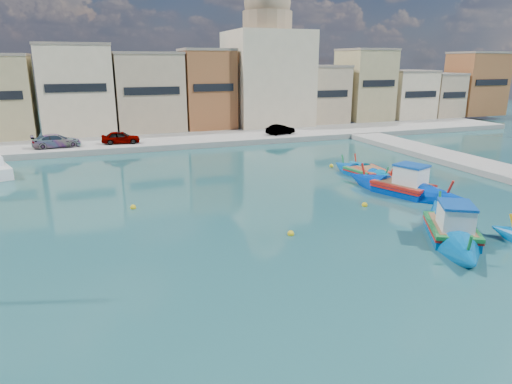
{
  "coord_description": "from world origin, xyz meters",
  "views": [
    {
      "loc": [
        -13.08,
        -18.28,
        8.86
      ],
      "look_at": [
        -4.11,
        6.0,
        1.4
      ],
      "focal_mm": 32.0,
      "sensor_mm": 36.0,
      "label": 1
    }
  ],
  "objects": [
    {
      "name": "mooring_buoys",
      "position": [
        2.72,
        4.39,
        0.08
      ],
      "size": [
        28.24,
        22.38,
        0.36
      ],
      "color": "gold",
      "rests_on": "ground"
    },
    {
      "name": "luzzu_cyan_mid",
      "position": [
        7.67,
        11.47,
        0.24
      ],
      "size": [
        2.5,
        7.98,
        2.32
      ],
      "color": "#0068A0",
      "rests_on": "ground"
    },
    {
      "name": "parked_cars",
      "position": [
        -9.18,
        30.5,
        1.24
      ],
      "size": [
        28.32,
        2.37,
        1.32
      ],
      "color": "#4C1919",
      "rests_on": "north_quay"
    },
    {
      "name": "north_townhouses",
      "position": [
        6.68,
        39.36,
        5.0
      ],
      "size": [
        83.2,
        7.87,
        10.19
      ],
      "color": "tan",
      "rests_on": "ground"
    },
    {
      "name": "luzzu_blue_cabin",
      "position": [
        6.92,
        6.57,
        0.4
      ],
      "size": [
        5.46,
        9.5,
        3.3
      ],
      "color": "#0031A5",
      "rests_on": "ground"
    },
    {
      "name": "luzzu_green",
      "position": [
        7.18,
        11.9,
        0.24
      ],
      "size": [
        2.99,
        7.2,
        2.2
      ],
      "color": "#004DAB",
      "rests_on": "ground"
    },
    {
      "name": "north_quay",
      "position": [
        0.0,
        32.0,
        0.3
      ],
      "size": [
        80.0,
        8.0,
        0.6
      ],
      "primitive_type": "cube",
      "color": "gray",
      "rests_on": "ground"
    },
    {
      "name": "church_block",
      "position": [
        10.0,
        40.0,
        8.41
      ],
      "size": [
        10.0,
        10.0,
        19.1
      ],
      "color": "beige",
      "rests_on": "ground"
    },
    {
      "name": "ground",
      "position": [
        0.0,
        0.0,
        0.0
      ],
      "size": [
        160.0,
        160.0,
        0.0
      ],
      "primitive_type": "plane",
      "color": "#163F42",
      "rests_on": "ground"
    },
    {
      "name": "luzzu_turquoise_cabin",
      "position": [
        4.05,
        -1.08,
        0.38
      ],
      "size": [
        6.89,
        9.45,
        3.14
      ],
      "color": "#00569B",
      "rests_on": "ground"
    }
  ]
}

